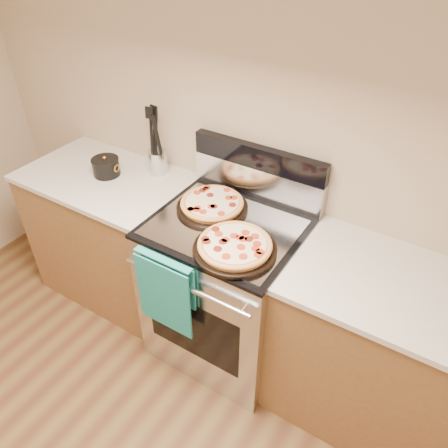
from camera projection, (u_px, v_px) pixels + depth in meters
The scene contains 17 objects.
wall_back at pixel (264, 120), 2.18m from camera, with size 4.00×4.00×0.00m, color tan.
range_body at pixel (227, 290), 2.49m from camera, with size 0.76×0.68×0.90m, color #B7B7BC.
oven_window at pixel (193, 330), 2.26m from camera, with size 0.56×0.01×0.40m, color black.
cooktop at pixel (227, 226), 2.21m from camera, with size 0.76×0.68×0.02m, color black.
backsplash_lower at pixel (257, 182), 2.36m from camera, with size 0.76×0.06×0.18m, color silver.
backsplash_upper at pixel (259, 157), 2.27m from camera, with size 0.76×0.06×0.12m, color black.
oven_handle at pixel (185, 286), 2.02m from camera, with size 0.03×0.03×0.70m, color silver.
dish_towel at pixel (166, 292), 2.13m from camera, with size 0.32×0.05×0.42m, color #177273, non-canonical shape.
foil_sheet at pixel (224, 227), 2.18m from camera, with size 0.70×0.55×0.01m, color gray.
cabinet_left at pixel (116, 237), 2.88m from camera, with size 1.00×0.62×0.88m, color brown.
countertop_left at pixel (105, 178), 2.61m from camera, with size 1.02×0.64×0.03m, color beige.
cabinet_right at pixel (383, 356), 2.14m from camera, with size 1.00×0.62×0.88m, color brown.
countertop_right at pixel (406, 291), 1.87m from camera, with size 1.02×0.64×0.03m, color beige.
pepperoni_pizza_back at pixel (212, 205), 2.29m from camera, with size 0.37×0.37×0.05m, color #C9883D, non-canonical shape.
pepperoni_pizza_front at pixel (235, 246), 2.02m from camera, with size 0.39×0.39×0.05m, color #C9883D, non-canonical shape.
utensil_crock at pixel (158, 162), 2.60m from camera, with size 0.11×0.11×0.14m, color silver.
saucepan at pixel (106, 167), 2.59m from camera, with size 0.16×0.16×0.10m, color black.
Camera 1 is at (0.92, 0.15, 2.25)m, focal length 35.00 mm.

